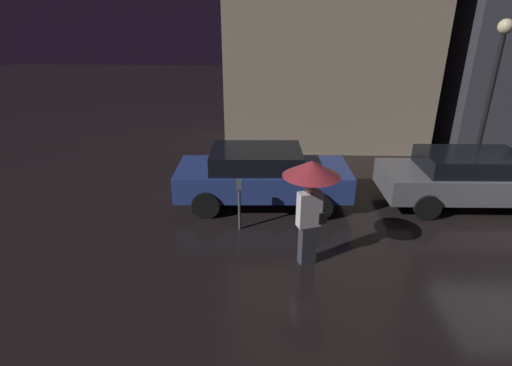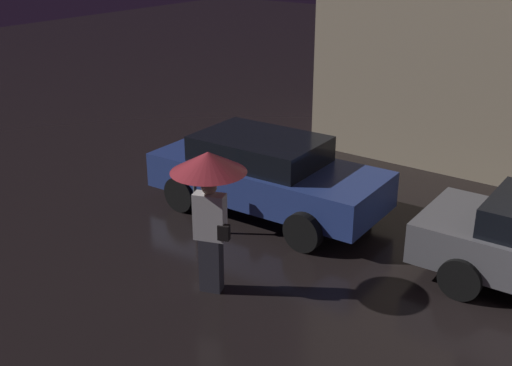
{
  "view_description": "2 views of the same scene",
  "coord_description": "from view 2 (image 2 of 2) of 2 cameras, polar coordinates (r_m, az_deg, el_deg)",
  "views": [
    {
      "loc": [
        -5.63,
        -8.01,
        4.5
      ],
      "look_at": [
        -5.93,
        0.2,
        0.98
      ],
      "focal_mm": 28.0,
      "sensor_mm": 36.0,
      "label": 1
    },
    {
      "loc": [
        0.37,
        -7.5,
        4.91
      ],
      "look_at": [
        -5.33,
        0.26,
        1.01
      ],
      "focal_mm": 45.0,
      "sensor_mm": 36.0,
      "label": 2
    }
  ],
  "objects": [
    {
      "name": "pedestrian_with_umbrella",
      "position": [
        8.68,
        -4.2,
        -0.05
      ],
      "size": [
        1.04,
        1.04,
        2.11
      ],
      "rotation": [
        0.0,
        0.0,
        0.34
      ],
      "color": "#383842",
      "rests_on": "ground"
    },
    {
      "name": "parked_car_blue",
      "position": [
        11.51,
        0.89,
        0.89
      ],
      "size": [
        4.31,
        1.96,
        1.42
      ],
      "rotation": [
        0.0,
        0.0,
        0.03
      ],
      "color": "navy",
      "rests_on": "ground"
    },
    {
      "name": "parking_meter",
      "position": [
        10.75,
        -5.45,
        -0.86
      ],
      "size": [
        0.12,
        0.1,
        1.19
      ],
      "color": "#4C5154",
      "rests_on": "ground"
    }
  ]
}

